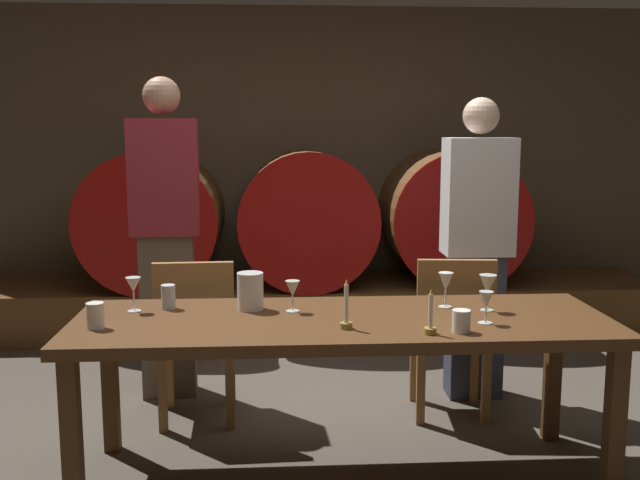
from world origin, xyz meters
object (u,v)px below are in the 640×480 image
at_px(pitcher, 250,291).
at_px(wine_barrel_center, 307,217).
at_px(dining_table, 342,334).
at_px(wine_barrel_right, 449,216).
at_px(wine_glass_left, 293,290).
at_px(wine_glass_far_right, 488,285).
at_px(cup_left, 95,316).
at_px(guest_left, 166,235).
at_px(chair_right, 452,329).
at_px(cup_center, 168,297).
at_px(wine_barrel_left, 154,218).
at_px(chair_left, 196,333).
at_px(candle_right, 430,322).
at_px(wine_glass_right, 486,301).
at_px(guest_right, 477,247).
at_px(candle_left, 346,315).
at_px(wine_glass_center, 446,283).
at_px(wine_glass_far_left, 133,286).
at_px(cup_right, 461,321).

bearing_deg(pitcher, wine_barrel_center, 81.14).
height_order(wine_barrel_center, dining_table, wine_barrel_center).
distance_m(wine_barrel_right, pitcher, 2.68).
relative_size(wine_glass_left, wine_glass_far_right, 0.86).
distance_m(pitcher, cup_left, 0.68).
bearing_deg(cup_left, dining_table, 6.23).
height_order(wine_barrel_right, guest_left, guest_left).
distance_m(chair_right, cup_center, 1.51).
height_order(wine_barrel_left, chair_left, wine_barrel_left).
xyz_separation_m(guest_left, cup_left, (-0.12, -1.20, -0.16)).
bearing_deg(wine_glass_left, chair_left, 132.96).
height_order(candle_right, wine_glass_right, candle_right).
bearing_deg(cup_left, cup_center, 51.54).
xyz_separation_m(guest_right, wine_glass_far_right, (-0.19, -0.89, -0.03)).
distance_m(chair_right, wine_glass_left, 1.06).
bearing_deg(candle_left, guest_left, 125.65).
distance_m(wine_barrel_left, wine_barrel_center, 1.14).
distance_m(wine_barrel_right, candle_right, 2.80).
relative_size(dining_table, wine_glass_center, 14.34).
height_order(guest_right, wine_glass_far_left, guest_right).
xyz_separation_m(candle_left, wine_glass_left, (-0.21, 0.29, 0.04)).
distance_m(candle_left, wine_glass_right, 0.59).
bearing_deg(cup_left, wine_glass_far_right, 6.47).
height_order(pitcher, wine_glass_right, pitcher).
relative_size(wine_barrel_right, cup_center, 9.19).
bearing_deg(wine_glass_left, candle_left, -54.10).
xyz_separation_m(wine_barrel_left, wine_glass_right, (1.78, -2.56, -0.05)).
distance_m(wine_glass_center, cup_left, 1.53).
xyz_separation_m(wine_barrel_center, guest_right, (0.90, -1.46, 0.00)).
distance_m(wine_glass_far_left, wine_glass_center, 1.40).
relative_size(candle_right, wine_glass_right, 1.35).
bearing_deg(candle_right, pitcher, 148.54).
bearing_deg(dining_table, wine_glass_left, 151.08).
height_order(wine_barrel_center, wine_glass_far_left, wine_barrel_center).
height_order(wine_barrel_center, wine_barrel_right, same).
height_order(wine_barrel_left, candle_left, wine_barrel_left).
xyz_separation_m(wine_barrel_left, chair_left, (0.49, -1.79, -0.38)).
xyz_separation_m(guest_right, wine_glass_center, (-0.37, -0.81, -0.03)).
xyz_separation_m(wine_glass_far_left, wine_glass_far_right, (1.57, -0.08, 0.00)).
bearing_deg(wine_barrel_center, guest_right, -58.38).
relative_size(candle_right, wine_glass_left, 1.32).
bearing_deg(dining_table, wine_glass_far_left, 170.00).
bearing_deg(cup_left, chair_left, 66.88).
height_order(chair_left, candle_right, candle_right).
height_order(wine_barrel_right, wine_glass_far_right, wine_barrel_right).
bearing_deg(wine_barrel_center, wine_glass_left, -94.04).
height_order(wine_barrel_right, candle_left, wine_barrel_right).
relative_size(wine_barrel_right, candle_left, 4.86).
bearing_deg(chair_left, cup_right, 139.93).
height_order(wine_barrel_right, cup_center, wine_barrel_right).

